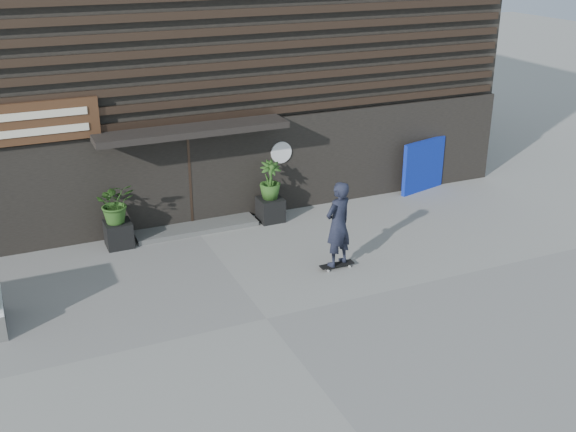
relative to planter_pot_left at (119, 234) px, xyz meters
name	(u,v)px	position (x,y,z in m)	size (l,w,h in m)	color
ground	(266,319)	(1.90, -4.40, -0.30)	(80.00, 80.00, 0.00)	gray
entrance_step	(196,227)	(1.90, 0.20, -0.24)	(3.00, 0.80, 0.12)	#50504D
planter_pot_left	(119,234)	(0.00, 0.00, 0.00)	(0.60, 0.60, 0.60)	black
bamboo_left	(115,203)	(0.00, 0.00, 0.78)	(0.86, 0.75, 0.96)	#2D591E
planter_pot_right	(270,209)	(3.80, 0.00, 0.00)	(0.60, 0.60, 0.60)	black
bamboo_right	(270,180)	(3.80, 0.00, 0.78)	(0.54, 0.54, 0.96)	#2D591E
blue_tarp	(423,166)	(8.54, 0.30, 0.43)	(1.55, 0.12, 1.46)	#0C22A4
building	(135,35)	(1.90, 5.56, 3.69)	(18.00, 11.00, 8.00)	black
skateboarder	(338,224)	(4.10, -3.05, 0.73)	(0.80, 0.66, 1.98)	black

